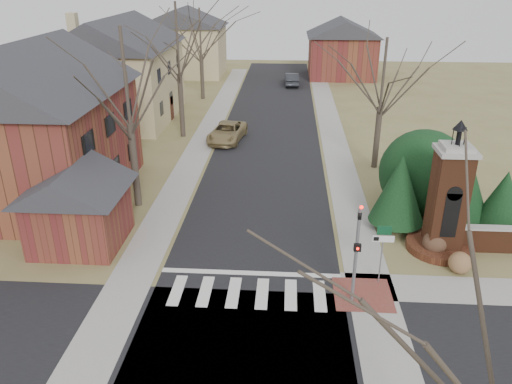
# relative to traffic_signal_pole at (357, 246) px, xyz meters

# --- Properties ---
(ground) EXTENTS (120.00, 120.00, 0.00)m
(ground) POSITION_rel_traffic_signal_pole_xyz_m (-4.30, -0.57, -2.59)
(ground) COLOR brown
(ground) RESTS_ON ground
(main_street) EXTENTS (8.00, 70.00, 0.01)m
(main_street) POSITION_rel_traffic_signal_pole_xyz_m (-4.30, 21.43, -2.58)
(main_street) COLOR black
(main_street) RESTS_ON ground
(cross_street) EXTENTS (120.00, 8.00, 0.01)m
(cross_street) POSITION_rel_traffic_signal_pole_xyz_m (-4.30, -3.57, -2.58)
(cross_street) COLOR black
(cross_street) RESTS_ON ground
(crosswalk_zone) EXTENTS (8.00, 2.20, 0.02)m
(crosswalk_zone) POSITION_rel_traffic_signal_pole_xyz_m (-4.30, 0.23, -2.58)
(crosswalk_zone) COLOR silver
(crosswalk_zone) RESTS_ON ground
(stop_bar) EXTENTS (8.00, 0.35, 0.02)m
(stop_bar) POSITION_rel_traffic_signal_pole_xyz_m (-4.30, 1.73, -2.58)
(stop_bar) COLOR silver
(stop_bar) RESTS_ON ground
(sidewalk_right_main) EXTENTS (2.00, 60.00, 0.02)m
(sidewalk_right_main) POSITION_rel_traffic_signal_pole_xyz_m (0.90, 21.43, -2.58)
(sidewalk_right_main) COLOR gray
(sidewalk_right_main) RESTS_ON ground
(sidewalk_left) EXTENTS (2.00, 60.00, 0.02)m
(sidewalk_left) POSITION_rel_traffic_signal_pole_xyz_m (-9.50, 21.43, -2.58)
(sidewalk_left) COLOR gray
(sidewalk_left) RESTS_ON ground
(curb_apron) EXTENTS (2.40, 2.40, 0.02)m
(curb_apron) POSITION_rel_traffic_signal_pole_xyz_m (0.50, 0.43, -2.57)
(curb_apron) COLOR brown
(curb_apron) RESTS_ON ground
(traffic_signal_pole) EXTENTS (0.28, 0.41, 4.50)m
(traffic_signal_pole) POSITION_rel_traffic_signal_pole_xyz_m (0.00, 0.00, 0.00)
(traffic_signal_pole) COLOR slate
(traffic_signal_pole) RESTS_ON ground
(sign_post) EXTENTS (0.90, 0.07, 2.75)m
(sign_post) POSITION_rel_traffic_signal_pole_xyz_m (1.29, 1.41, -0.64)
(sign_post) COLOR slate
(sign_post) RESTS_ON ground
(brick_gate_monument) EXTENTS (3.20, 3.20, 6.47)m
(brick_gate_monument) POSITION_rel_traffic_signal_pole_xyz_m (4.70, 4.42, -0.42)
(brick_gate_monument) COLOR #5C2F1B
(brick_gate_monument) RESTS_ON ground
(house_brick_left) EXTENTS (9.80, 11.80, 9.42)m
(house_brick_left) POSITION_rel_traffic_signal_pole_xyz_m (-17.31, 9.42, 2.07)
(house_brick_left) COLOR brown
(house_brick_left) RESTS_ON ground
(house_stucco_left) EXTENTS (9.80, 12.80, 9.28)m
(house_stucco_left) POSITION_rel_traffic_signal_pole_xyz_m (-17.80, 26.42, 2.01)
(house_stucco_left) COLOR tan
(house_stucco_left) RESTS_ON ground
(garage_left) EXTENTS (4.80, 4.80, 4.29)m
(garage_left) POSITION_rel_traffic_signal_pole_xyz_m (-12.82, 3.92, -0.35)
(garage_left) COLOR brown
(garage_left) RESTS_ON ground
(house_distant_left) EXTENTS (10.80, 8.80, 8.53)m
(house_distant_left) POSITION_rel_traffic_signal_pole_xyz_m (-16.31, 47.42, 1.66)
(house_distant_left) COLOR tan
(house_distant_left) RESTS_ON ground
(house_distant_right) EXTENTS (8.80, 8.80, 7.30)m
(house_distant_right) POSITION_rel_traffic_signal_pole_xyz_m (3.69, 47.42, 1.06)
(house_distant_right) COLOR brown
(house_distant_right) RESTS_ON ground
(evergreen_near) EXTENTS (2.80, 2.80, 4.10)m
(evergreen_near) POSITION_rel_traffic_signal_pole_xyz_m (2.90, 6.43, -0.29)
(evergreen_near) COLOR #473D33
(evergreen_near) RESTS_ON ground
(evergreen_mid) EXTENTS (3.40, 3.40, 4.70)m
(evergreen_mid) POSITION_rel_traffic_signal_pole_xyz_m (6.20, 7.63, 0.01)
(evergreen_mid) COLOR #473D33
(evergreen_mid) RESTS_ON ground
(evergreen_far) EXTENTS (2.40, 2.40, 3.30)m
(evergreen_far) POSITION_rel_traffic_signal_pole_xyz_m (8.20, 6.63, -0.69)
(evergreen_far) COLOR #473D33
(evergreen_far) RESTS_ON ground
(evergreen_mass) EXTENTS (4.80, 4.80, 4.80)m
(evergreen_mass) POSITION_rel_traffic_signal_pole_xyz_m (4.70, 8.93, -0.19)
(evergreen_mass) COLOR black
(evergreen_mass) RESTS_ON ground
(bare_tree_0) EXTENTS (8.05, 8.05, 11.15)m
(bare_tree_0) POSITION_rel_traffic_signal_pole_xyz_m (-11.30, 8.43, 5.11)
(bare_tree_0) COLOR #473D33
(bare_tree_0) RESTS_ON ground
(bare_tree_1) EXTENTS (8.40, 8.40, 11.64)m
(bare_tree_1) POSITION_rel_traffic_signal_pole_xyz_m (-11.30, 21.43, 5.44)
(bare_tree_1) COLOR #473D33
(bare_tree_1) RESTS_ON ground
(bare_tree_2) EXTENTS (7.35, 7.35, 10.19)m
(bare_tree_2) POSITION_rel_traffic_signal_pole_xyz_m (-11.80, 34.43, 4.44)
(bare_tree_2) COLOR #473D33
(bare_tree_2) RESTS_ON ground
(bare_tree_3) EXTENTS (7.00, 7.00, 9.70)m
(bare_tree_3) POSITION_rel_traffic_signal_pole_xyz_m (3.20, 15.43, 4.10)
(bare_tree_3) COLOR #473D33
(bare_tree_3) RESTS_ON ground
(pickup_truck) EXTENTS (3.03, 5.34, 1.40)m
(pickup_truck) POSITION_rel_traffic_signal_pole_xyz_m (-7.57, 20.50, -1.88)
(pickup_truck) COLOR #917D4F
(pickup_truck) RESTS_ON ground
(distant_car) EXTENTS (1.68, 4.44, 1.44)m
(distant_car) POSITION_rel_traffic_signal_pole_xyz_m (-2.48, 41.60, -1.86)
(distant_car) COLOR #2B2D32
(distant_car) RESTS_ON ground
(dry_shrub_left) EXTENTS (1.15, 1.15, 1.15)m
(dry_shrub_left) POSITION_rel_traffic_signal_pole_xyz_m (4.30, 4.03, -2.01)
(dry_shrub_left) COLOR #4D3323
(dry_shrub_left) RESTS_ON ground
(dry_shrub_right) EXTENTS (1.00, 1.00, 1.00)m
(dry_shrub_right) POSITION_rel_traffic_signal_pole_xyz_m (5.00, 2.43, -2.09)
(dry_shrub_right) COLOR brown
(dry_shrub_right) RESTS_ON ground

